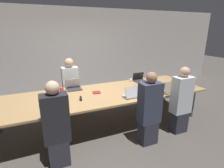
% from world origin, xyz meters
% --- Properties ---
extents(ground_plane, '(24.00, 24.00, 0.00)m').
position_xyz_m(ground_plane, '(0.00, 0.00, 0.00)').
color(ground_plane, '#4C4742').
extents(curtain_wall, '(12.00, 0.06, 2.80)m').
position_xyz_m(curtain_wall, '(0.00, 2.50, 1.40)').
color(curtain_wall, '#BCB7B2').
rests_on(curtain_wall, ground_plane).
extents(conference_table, '(4.69, 1.42, 0.77)m').
position_xyz_m(conference_table, '(0.00, 0.00, 0.72)').
color(conference_table, tan).
rests_on(conference_table, ground_plane).
extents(laptop_near_right, '(0.33, 0.26, 0.26)m').
position_xyz_m(laptop_near_right, '(1.36, -0.56, 0.84)').
color(laptop_near_right, gray).
rests_on(laptop_near_right, conference_table).
extents(person_near_right, '(0.40, 0.24, 1.42)m').
position_xyz_m(person_near_right, '(1.38, -0.91, 0.69)').
color(person_near_right, '#2D2D38').
rests_on(person_near_right, ground_plane).
extents(laptop_far_right, '(0.32, 0.22, 0.22)m').
position_xyz_m(laptop_far_right, '(1.24, 0.53, 0.83)').
color(laptop_far_right, '#333338').
rests_on(laptop_far_right, conference_table).
extents(cup_far_right, '(0.08, 0.08, 0.09)m').
position_xyz_m(cup_far_right, '(0.98, 0.51, 0.81)').
color(cup_far_right, white).
rests_on(cup_far_right, conference_table).
extents(laptop_near_midright, '(0.37, 0.25, 0.24)m').
position_xyz_m(laptop_near_midright, '(0.48, -0.47, 0.83)').
color(laptop_near_midright, '#B7B7BC').
rests_on(laptop_near_midright, conference_table).
extents(person_near_midright, '(0.40, 0.24, 1.41)m').
position_xyz_m(person_near_midright, '(0.54, -0.99, 0.68)').
color(person_near_midright, '#2D2D38').
rests_on(person_near_midright, ground_plane).
extents(bottle_near_midright, '(0.08, 0.08, 0.28)m').
position_xyz_m(bottle_near_midright, '(0.76, -0.33, 0.88)').
color(bottle_near_midright, '#ADD1E0').
rests_on(bottle_near_midright, conference_table).
extents(laptop_near_left, '(0.34, 0.27, 0.27)m').
position_xyz_m(laptop_near_left, '(-1.12, -0.54, 0.84)').
color(laptop_near_left, gray).
rests_on(laptop_near_left, conference_table).
extents(person_near_left, '(0.40, 0.24, 1.42)m').
position_xyz_m(person_near_left, '(-1.10, -0.91, 0.69)').
color(person_near_left, '#2D2D38').
rests_on(person_near_left, ground_plane).
extents(laptop_far_midleft, '(0.35, 0.27, 0.27)m').
position_xyz_m(laptop_far_midleft, '(-0.55, 0.52, 0.84)').
color(laptop_far_midleft, '#333338').
rests_on(laptop_far_midleft, conference_table).
extents(person_far_midleft, '(0.40, 0.24, 1.44)m').
position_xyz_m(person_far_midleft, '(-0.55, 0.92, 0.71)').
color(person_far_midleft, '#2D2D38').
rests_on(person_far_midleft, ground_plane).
extents(cup_far_midleft, '(0.09, 0.09, 0.09)m').
position_xyz_m(cup_far_midleft, '(-0.83, 0.47, 0.81)').
color(cup_far_midleft, red).
rests_on(cup_far_midleft, conference_table).
extents(stapler, '(0.07, 0.16, 0.05)m').
position_xyz_m(stapler, '(-0.55, -0.18, 0.79)').
color(stapler, black).
rests_on(stapler, conference_table).
extents(notebook, '(0.20, 0.19, 0.02)m').
position_xyz_m(notebook, '(-0.13, 0.07, 0.78)').
color(notebook, maroon).
rests_on(notebook, conference_table).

